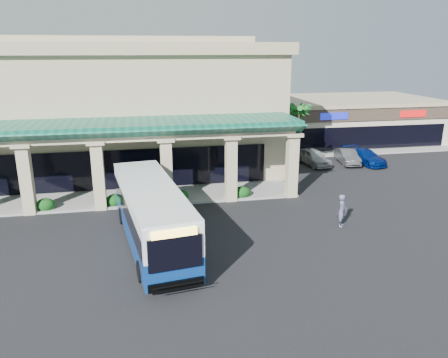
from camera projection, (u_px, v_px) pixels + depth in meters
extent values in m
plane|color=black|center=(225.00, 230.00, 26.14)|extent=(110.00, 110.00, 0.00)
imported|color=slate|center=(342.00, 210.00, 26.52)|extent=(0.77, 0.87, 2.01)
imported|color=#A4A4A4|center=(313.00, 157.00, 40.61)|extent=(2.45, 4.64, 1.51)
imported|color=#3F3F42|center=(347.00, 156.00, 41.07)|extent=(2.08, 4.35, 1.37)
imported|color=navy|center=(365.00, 157.00, 41.03)|extent=(2.91, 5.08, 1.39)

